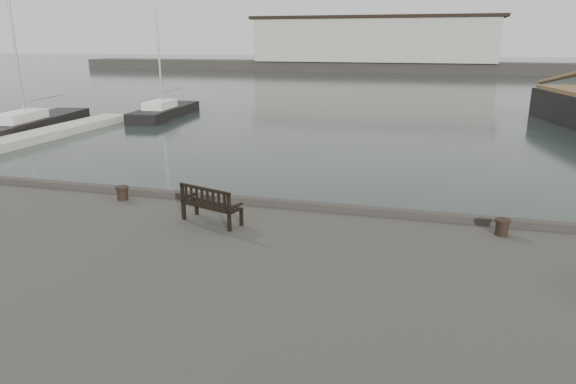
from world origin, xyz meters
name	(u,v)px	position (x,y,z in m)	size (l,w,h in m)	color
ground	(290,257)	(0.00, 0.00, 0.00)	(400.00, 400.00, 0.00)	black
breakwater	(390,50)	(-4.56, 92.00, 4.30)	(140.00, 9.50, 12.20)	#383530
bench	(211,211)	(-1.55, -1.89, 1.86)	(1.73, 1.05, 0.94)	black
bollard_left	(122,193)	(-4.83, -0.75, 1.76)	(0.38, 0.38, 0.39)	black
bollard_right	(502,227)	(5.44, -0.88, 1.76)	(0.37, 0.37, 0.39)	black
yacht_b	(32,126)	(-23.11, 16.43, 0.25)	(4.50, 12.18, 15.49)	black
yacht_d	(165,114)	(-17.20, 24.66, 0.23)	(3.24, 9.45, 11.71)	black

